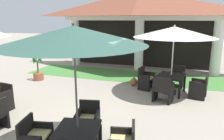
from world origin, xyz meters
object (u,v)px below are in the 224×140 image
at_px(patio_chair_near_foreground_east, 199,87).
at_px(patio_chair_near_foreground_west, 145,79).
at_px(patio_umbrella_near_foreground, 174,32).
at_px(patio_umbrella_mid_right, 74,36).
at_px(patio_table_near_foreground, 171,77).
at_px(potted_palm_left_edge, 38,72).
at_px(patio_table_mid_right, 78,133).
at_px(patio_chair_near_foreground_north, 177,77).
at_px(terracotta_urn, 134,82).
at_px(patio_chair_mid_left_north, 1,98).
at_px(patio_chair_near_foreground_south, 163,90).
at_px(patio_chair_mid_right_west, 35,139).
at_px(patio_chair_mid_right_north, 88,121).

distance_m(patio_chair_near_foreground_east, patio_chair_near_foreground_west, 2.08).
distance_m(patio_umbrella_near_foreground, patio_umbrella_mid_right, 4.97).
relative_size(patio_table_near_foreground, potted_palm_left_edge, 0.86).
xyz_separation_m(patio_table_mid_right, patio_umbrella_mid_right, (0.00, -0.00, 1.93)).
bearing_deg(patio_chair_near_foreground_east, patio_chair_near_foreground_north, 45.02).
xyz_separation_m(patio_table_near_foreground, terracotta_urn, (-1.55, 0.46, -0.47)).
height_order(patio_table_mid_right, potted_palm_left_edge, potted_palm_left_edge).
height_order(patio_chair_near_foreground_west, patio_table_mid_right, patio_chair_near_foreground_west).
distance_m(patio_table_near_foreground, terracotta_urn, 1.69).
relative_size(patio_chair_near_foreground_east, patio_chair_mid_left_north, 1.08).
bearing_deg(patio_chair_mid_left_north, patio_umbrella_mid_right, 164.96).
bearing_deg(patio_chair_near_foreground_south, terracotta_urn, 144.00).
distance_m(patio_chair_mid_left_north, terracotta_urn, 5.10).
bearing_deg(patio_table_near_foreground, patio_chair_near_foreground_west, 168.02).
height_order(patio_table_near_foreground, patio_chair_mid_left_north, patio_chair_mid_left_north).
height_order(patio_chair_near_foreground_east, patio_chair_mid_right_west, patio_chair_near_foreground_east).
height_order(patio_chair_near_foreground_south, terracotta_urn, patio_chair_near_foreground_south).
xyz_separation_m(patio_umbrella_near_foreground, patio_chair_near_foreground_east, (1.02, -0.22, -1.94)).
distance_m(patio_umbrella_mid_right, patio_chair_mid_right_north, 2.33).
height_order(patio_umbrella_near_foreground, patio_chair_mid_right_north, patio_umbrella_near_foreground).
relative_size(patio_chair_near_foreground_east, patio_chair_mid_right_west, 1.05).
xyz_separation_m(patio_chair_near_foreground_north, patio_chair_mid_right_north, (-2.00, -4.82, -0.01)).
height_order(patio_chair_near_foreground_north, patio_table_mid_right, patio_chair_near_foreground_north).
xyz_separation_m(patio_chair_near_foreground_north, patio_table_mid_right, (-1.81, -5.72, 0.20)).
distance_m(patio_chair_mid_right_north, terracotta_urn, 4.28).
relative_size(patio_table_near_foreground, patio_chair_near_foreground_east, 1.25).
distance_m(patio_chair_near_foreground_east, patio_chair_near_foreground_north, 1.47).
bearing_deg(patio_umbrella_mid_right, patio_chair_near_foreground_north, 72.41).
bearing_deg(patio_table_near_foreground, potted_palm_left_edge, -179.31).
bearing_deg(patio_umbrella_near_foreground, patio_chair_near_foreground_north, 78.02).
bearing_deg(patio_table_near_foreground, terracotta_urn, 163.36).
height_order(patio_chair_near_foreground_north, patio_umbrella_mid_right, patio_umbrella_mid_right).
bearing_deg(terracotta_urn, patio_table_mid_right, -90.52).
bearing_deg(patio_table_mid_right, patio_chair_mid_right_west, -168.16).
xyz_separation_m(patio_chair_near_foreground_east, patio_table_mid_right, (-2.61, -4.49, 0.20)).
relative_size(patio_umbrella_mid_right, potted_palm_left_edge, 2.14).
relative_size(patio_table_mid_right, terracotta_urn, 2.41).
bearing_deg(patio_chair_near_foreground_north, patio_chair_near_foreground_west, 44.93).
relative_size(patio_umbrella_near_foreground, patio_chair_near_foreground_west, 3.30).
height_order(patio_table_near_foreground, patio_chair_near_foreground_south, patio_chair_near_foreground_south).
xyz_separation_m(patio_chair_mid_left_north, terracotta_urn, (3.45, 3.76, -0.23)).
bearing_deg(patio_table_mid_right, patio_chair_near_foreground_east, 59.80).
relative_size(patio_table_near_foreground, patio_chair_near_foreground_west, 1.23).
bearing_deg(patio_chair_near_foreground_north, patio_umbrella_near_foreground, 90.00).
bearing_deg(potted_palm_left_edge, patio_table_mid_right, -46.27).
bearing_deg(patio_chair_mid_right_west, terracotta_urn, 158.12).
height_order(patio_umbrella_mid_right, potted_palm_left_edge, patio_umbrella_mid_right).
distance_m(patio_chair_near_foreground_east, terracotta_urn, 2.67).
bearing_deg(patio_chair_mid_left_north, patio_table_near_foreground, -139.08).
bearing_deg(patio_umbrella_near_foreground, patio_chair_near_foreground_south, -101.98).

